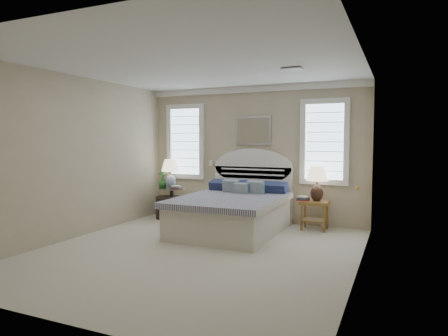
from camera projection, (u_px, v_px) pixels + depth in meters
floor at (196, 252)px, 5.83m from camera, size 4.50×5.00×0.01m
ceiling at (195, 65)px, 5.64m from camera, size 4.50×5.00×0.01m
wall_back at (254, 154)px, 8.01m from camera, size 4.50×0.02×2.70m
wall_left at (76, 157)px, 6.64m from camera, size 0.02×5.00×2.70m
wall_right at (359, 163)px, 4.82m from camera, size 0.02×5.00×2.70m
crown_molding at (253, 89)px, 7.89m from camera, size 4.50×0.08×0.12m
hvac_vent at (292, 69)px, 5.88m from camera, size 0.30×0.20×0.02m
switch_plate at (211, 163)px, 8.40m from camera, size 0.08×0.01×0.12m
window_left at (186, 142)px, 8.60m from camera, size 0.90×0.06×1.60m
window_right at (324, 142)px, 7.41m from camera, size 0.90×0.06×1.60m
painting at (253, 131)px, 7.94m from camera, size 0.74×0.04×0.58m
closet_door at (365, 169)px, 5.94m from camera, size 0.02×1.80×2.40m
bed at (234, 210)px, 7.13m from camera, size 1.72×2.28×1.47m
side_table_left at (172, 200)px, 8.34m from camera, size 0.56×0.56×0.63m
nightstand_right at (314, 209)px, 7.24m from camera, size 0.50×0.40×0.53m
floor_pot at (168, 207)px, 8.32m from camera, size 0.65×0.65×0.46m
lamp_left at (170, 170)px, 8.36m from camera, size 0.43×0.43×0.61m
lamp_right at (317, 179)px, 7.22m from camera, size 0.43×0.43×0.64m
potted_plant at (163, 179)px, 8.40m from camera, size 0.26×0.26×0.37m
books_left at (176, 188)px, 8.08m from camera, size 0.21×0.16×0.08m
books_right at (303, 198)px, 7.27m from camera, size 0.23×0.19×0.08m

